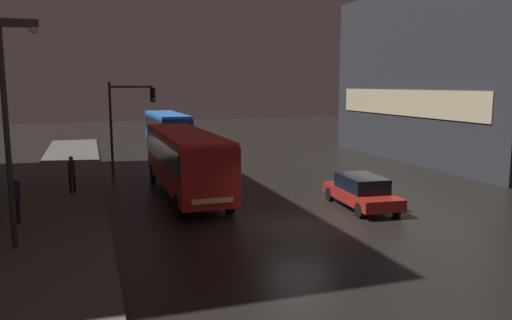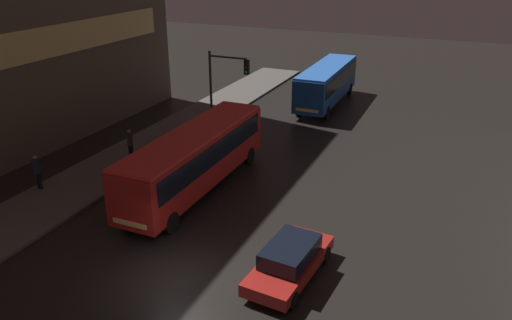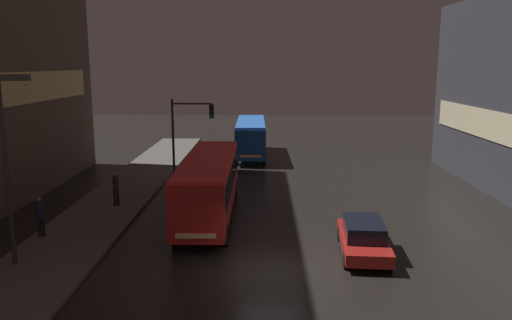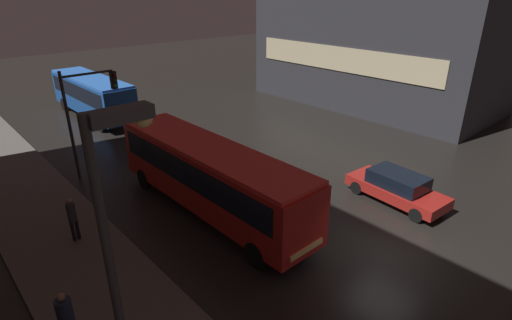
{
  "view_description": "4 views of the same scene",
  "coord_description": "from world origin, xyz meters",
  "px_view_note": "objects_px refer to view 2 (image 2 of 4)",
  "views": [
    {
      "loc": [
        -7.59,
        -17.28,
        5.49
      ],
      "look_at": [
        0.83,
        7.83,
        1.47
      ],
      "focal_mm": 35.0,
      "sensor_mm": 36.0,
      "label": 1
    },
    {
      "loc": [
        9.14,
        -13.02,
        11.67
      ],
      "look_at": [
        0.13,
        7.2,
        2.17
      ],
      "focal_mm": 35.0,
      "sensor_mm": 36.0,
      "label": 2
    },
    {
      "loc": [
        -0.35,
        -18.01,
        7.88
      ],
      "look_at": [
        -0.78,
        10.19,
        2.44
      ],
      "focal_mm": 35.0,
      "sensor_mm": 36.0,
      "label": 3
    },
    {
      "loc": [
        -12.1,
        -5.9,
        9.37
      ],
      "look_at": [
        -0.41,
        7.07,
        1.72
      ],
      "focal_mm": 28.0,
      "sensor_mm": 36.0,
      "label": 4
    }
  ],
  "objects_px": {
    "traffic_light_main": "(224,81)",
    "bus_far": "(327,81)",
    "car_taxi": "(290,260)",
    "pedestrian_mid": "(37,169)",
    "bus_near": "(195,155)",
    "pedestrian_near": "(130,142)"
  },
  "relations": [
    {
      "from": "car_taxi",
      "to": "bus_far",
      "type": "bearing_deg",
      "value": -72.41
    },
    {
      "from": "pedestrian_near",
      "to": "bus_far",
      "type": "bearing_deg",
      "value": -88.74
    },
    {
      "from": "pedestrian_near",
      "to": "pedestrian_mid",
      "type": "bearing_deg",
      "value": 94.61
    },
    {
      "from": "bus_near",
      "to": "pedestrian_near",
      "type": "height_order",
      "value": "bus_near"
    },
    {
      "from": "traffic_light_main",
      "to": "bus_far",
      "type": "bearing_deg",
      "value": 68.65
    },
    {
      "from": "bus_far",
      "to": "car_taxi",
      "type": "bearing_deg",
      "value": 102.38
    },
    {
      "from": "car_taxi",
      "to": "pedestrian_mid",
      "type": "distance_m",
      "value": 14.42
    },
    {
      "from": "bus_far",
      "to": "traffic_light_main",
      "type": "xyz_separation_m",
      "value": [
        -3.9,
        -9.97,
        1.89
      ]
    },
    {
      "from": "car_taxi",
      "to": "traffic_light_main",
      "type": "distance_m",
      "value": 15.83
    },
    {
      "from": "car_taxi",
      "to": "traffic_light_main",
      "type": "relative_size",
      "value": 0.84
    },
    {
      "from": "pedestrian_mid",
      "to": "traffic_light_main",
      "type": "distance_m",
      "value": 12.34
    },
    {
      "from": "pedestrian_mid",
      "to": "bus_far",
      "type": "bearing_deg",
      "value": -95.36
    },
    {
      "from": "bus_far",
      "to": "pedestrian_near",
      "type": "relative_size",
      "value": 5.44
    },
    {
      "from": "pedestrian_mid",
      "to": "pedestrian_near",
      "type": "bearing_deg",
      "value": -92.82
    },
    {
      "from": "bus_far",
      "to": "traffic_light_main",
      "type": "relative_size",
      "value": 1.78
    },
    {
      "from": "pedestrian_mid",
      "to": "traffic_light_main",
      "type": "bearing_deg",
      "value": -97.13
    },
    {
      "from": "bus_near",
      "to": "bus_far",
      "type": "relative_size",
      "value": 1.11
    },
    {
      "from": "bus_far",
      "to": "pedestrian_near",
      "type": "bearing_deg",
      "value": 64.95
    },
    {
      "from": "pedestrian_mid",
      "to": "traffic_light_main",
      "type": "relative_size",
      "value": 0.33
    },
    {
      "from": "bus_near",
      "to": "pedestrian_near",
      "type": "bearing_deg",
      "value": -17.18
    },
    {
      "from": "bus_near",
      "to": "traffic_light_main",
      "type": "distance_m",
      "value": 8.0
    },
    {
      "from": "car_taxi",
      "to": "traffic_light_main",
      "type": "height_order",
      "value": "traffic_light_main"
    }
  ]
}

